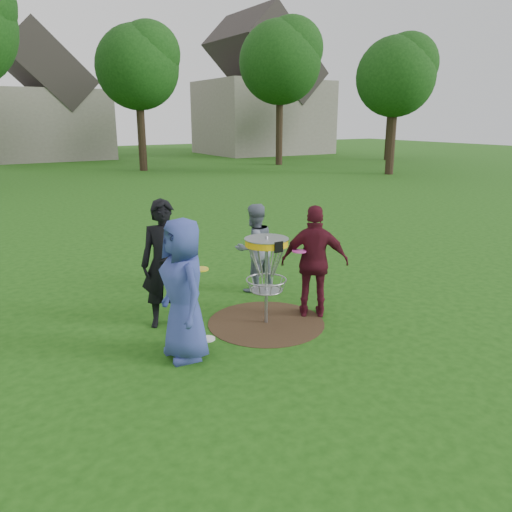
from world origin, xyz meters
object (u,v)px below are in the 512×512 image
player_blue (184,290)px  player_maroon (315,262)px  player_black (165,264)px  disc_golf_basket (266,259)px  player_grey (254,248)px

player_blue → player_maroon: size_ratio=1.05×
player_black → player_maroon: (2.14, -0.84, -0.08)m
player_blue → disc_golf_basket: player_blue is taller
player_blue → disc_golf_basket: size_ratio=1.36×
player_black → player_maroon: bearing=6.6°
player_blue → disc_golf_basket: (1.50, 0.39, 0.08)m
player_maroon → disc_golf_basket: size_ratio=1.29×
player_blue → player_black: player_black is taller
player_blue → disc_golf_basket: 1.56m
player_grey → player_maroon: size_ratio=0.90×
player_blue → player_grey: (2.13, 1.79, -0.14)m
player_blue → player_grey: bearing=131.6°
player_maroon → disc_golf_basket: 0.83m
player_grey → disc_golf_basket: bearing=60.0°
disc_golf_basket → player_blue: bearing=-165.5°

